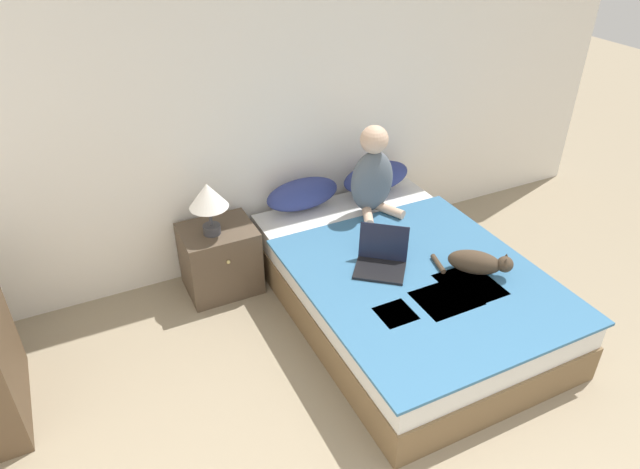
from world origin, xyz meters
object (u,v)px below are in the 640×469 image
Objects in this scene: bed at (403,288)px; nightstand at (220,259)px; cat_tabby at (478,262)px; pillow_far at (376,177)px; person_sitting at (373,175)px; pillow_near at (303,194)px; laptop_open at (381,260)px; table_lamp at (208,198)px.

bed is 1.35m from nightstand.
pillow_far is at bearing 134.35° from cat_tabby.
cat_tabby is at bearing -89.40° from pillow_far.
bed is 0.88m from person_sitting.
pillow_near is at bearing 151.53° from person_sitting.
laptop_open is at bearing -81.45° from pillow_near.
bed is at bearing -109.05° from pillow_far.
laptop_open reaches higher than bed.
pillow_far reaches higher than cat_tabby.
laptop_open reaches higher than pillow_near.
cat_tabby is (0.20, -1.00, -0.22)m from person_sitting.
person_sitting reaches higher than laptop_open.
pillow_far reaches higher than bed.
bed is at bearing -39.20° from nightstand.
pillow_far is 1.35× the size of cat_tabby.
pillow_near is 0.80m from table_lamp.
pillow_near is at bearing 109.06° from bed.
pillow_near is at bearing 137.27° from laptop_open.
person_sitting is (0.46, -0.25, 0.18)m from pillow_near.
pillow_near is at bearing 7.46° from nightstand.
pillow_far is at bearing 99.75° from laptop_open.
cat_tabby is at bearing -38.08° from table_lamp.
pillow_far is 1.44m from table_lamp.
table_lamp is at bearing 143.35° from bed.
laptop_open is (0.14, -0.93, -0.07)m from pillow_near.
table_lamp reaches higher than bed.
pillow_near is 1.12× the size of nightstand.
table_lamp is (-0.90, 0.79, 0.29)m from laptop_open.
cat_tabby is (0.67, -1.26, -0.05)m from pillow_near.
laptop_open is at bearing -168.06° from cat_tabby.
person_sitting is (0.14, 0.69, 0.53)m from bed.
pillow_near is 0.85× the size of person_sitting.
person_sitting is at bearing 103.20° from laptop_open.
person_sitting is 0.79m from laptop_open.
pillow_near is at bearing 161.72° from cat_tabby.
bed is 5.49× the size of table_lamp.
pillow_near reaches higher than nightstand.
nightstand is (-1.04, 0.85, 0.04)m from bed.
pillow_near is 1.00× the size of pillow_far.
person_sitting is at bearing 78.92° from bed.
cat_tabby is at bearing -62.03° from pillow_near.
pillow_far is 0.36m from person_sitting.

